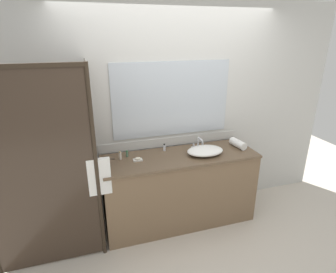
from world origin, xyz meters
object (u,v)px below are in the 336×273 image
at_px(soap_dish, 138,159).
at_px(amenity_bottle_body_wash, 164,148).
at_px(amenity_bottle_lotion, 127,154).
at_px(sink_basin, 205,151).
at_px(amenity_bottle_shampoo, 120,156).
at_px(faucet, 198,144).
at_px(rolled_towel_near_edge, 238,144).

distance_m(soap_dish, amenity_bottle_body_wash, 0.40).
bearing_deg(amenity_bottle_lotion, amenity_bottle_body_wash, 4.22).
height_order(sink_basin, amenity_bottle_shampoo, amenity_bottle_shampoo).
relative_size(sink_basin, faucet, 2.54).
height_order(soap_dish, amenity_bottle_body_wash, amenity_bottle_body_wash).
relative_size(sink_basin, soap_dish, 4.32).
relative_size(amenity_bottle_shampoo, amenity_bottle_body_wash, 1.08).
height_order(sink_basin, amenity_bottle_body_wash, amenity_bottle_body_wash).
relative_size(faucet, amenity_bottle_shampoo, 1.82).
relative_size(amenity_bottle_shampoo, amenity_bottle_lotion, 1.28).
distance_m(amenity_bottle_shampoo, amenity_bottle_lotion, 0.10).
relative_size(sink_basin, rolled_towel_near_edge, 1.83).
xyz_separation_m(sink_basin, rolled_towel_near_edge, (0.47, 0.07, 0.01)).
relative_size(faucet, amenity_bottle_lotion, 2.33).
xyz_separation_m(sink_basin, amenity_bottle_shampoo, (-0.96, 0.15, 0.00)).
distance_m(sink_basin, amenity_bottle_lotion, 0.90).
height_order(sink_basin, amenity_bottle_lotion, sink_basin).
relative_size(amenity_bottle_body_wash, rolled_towel_near_edge, 0.37).
height_order(amenity_bottle_lotion, rolled_towel_near_edge, rolled_towel_near_edge).
relative_size(faucet, amenity_bottle_body_wash, 1.96).
bearing_deg(rolled_towel_near_edge, sink_basin, -171.66).
bearing_deg(soap_dish, amenity_bottle_body_wash, 25.35).
bearing_deg(sink_basin, amenity_bottle_body_wash, 151.07).
bearing_deg(amenity_bottle_shampoo, faucet, 2.54).
relative_size(amenity_bottle_lotion, amenity_bottle_body_wash, 0.84).
distance_m(sink_basin, rolled_towel_near_edge, 0.48).
distance_m(sink_basin, soap_dish, 0.79).
bearing_deg(soap_dish, faucet, 9.44).
relative_size(sink_basin, amenity_bottle_body_wash, 4.98).
bearing_deg(faucet, amenity_bottle_shampoo, -177.46).
height_order(amenity_bottle_shampoo, rolled_towel_near_edge, rolled_towel_near_edge).
xyz_separation_m(sink_basin, faucet, (-0.00, 0.19, 0.01)).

